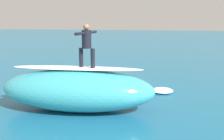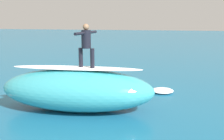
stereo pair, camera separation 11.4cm
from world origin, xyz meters
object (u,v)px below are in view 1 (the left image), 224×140
surfboard_riding (87,69)px  surfer_riding (87,42)px  surfboard_paddling (131,88)px  surfer_paddling (133,85)px

surfboard_riding → surfer_riding: surfer_riding is taller
surfboard_riding → surfboard_paddling: (-1.39, -3.42, -1.65)m
surfer_riding → surfboard_paddling: bearing=-98.2°
surfer_riding → surfboard_paddling: (-1.39, -3.42, -2.65)m
surfer_riding → surfer_paddling: surfer_riding is taller
surfer_riding → surfer_paddling: 4.49m
surfer_paddling → surfboard_riding: bearing=66.4°
surfboard_riding → surfer_paddling: 4.03m
surfer_riding → surfer_paddling: bearing=-100.0°
surfboard_paddling → surfer_riding: bearing=68.1°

